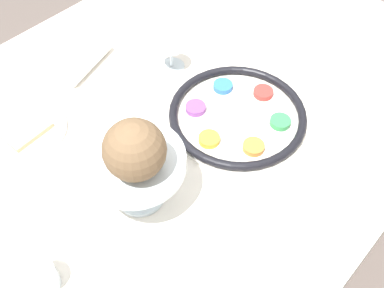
# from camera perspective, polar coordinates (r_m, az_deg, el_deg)

# --- Properties ---
(ground_plane) EXTENTS (8.00, 8.00, 0.00)m
(ground_plane) POSITION_cam_1_polar(r_m,az_deg,el_deg) (1.72, -1.51, -13.48)
(ground_plane) COLOR #564C47
(dining_table) EXTENTS (1.51, 1.04, 0.76)m
(dining_table) POSITION_cam_1_polar(r_m,az_deg,el_deg) (1.38, -1.84, -6.71)
(dining_table) COLOR silver
(dining_table) RESTS_ON ground_plane
(seder_plate) EXTENTS (0.32, 0.32, 0.03)m
(seder_plate) POSITION_cam_1_polar(r_m,az_deg,el_deg) (1.05, 5.77, 3.64)
(seder_plate) COLOR silver
(seder_plate) RESTS_ON dining_table
(wine_glass) EXTENTS (0.07, 0.07, 0.12)m
(wine_glass) POSITION_cam_1_polar(r_m,az_deg,el_deg) (1.13, -2.77, 13.11)
(wine_glass) COLOR silver
(wine_glass) RESTS_ON dining_table
(fruit_stand) EXTENTS (0.19, 0.19, 0.13)m
(fruit_stand) POSITION_cam_1_polar(r_m,az_deg,el_deg) (0.85, -7.16, -2.74)
(fruit_stand) COLOR silver
(fruit_stand) RESTS_ON dining_table
(orange_fruit) EXTENTS (0.07, 0.07, 0.07)m
(orange_fruit) POSITION_cam_1_polar(r_m,az_deg,el_deg) (0.79, -6.64, -1.07)
(orange_fruit) COLOR orange
(orange_fruit) RESTS_ON fruit_stand
(coconut) EXTENTS (0.11, 0.11, 0.11)m
(coconut) POSITION_cam_1_polar(r_m,az_deg,el_deg) (0.77, -7.32, -0.75)
(coconut) COLOR brown
(coconut) RESTS_ON fruit_stand
(bread_plate) EXTENTS (0.20, 0.20, 0.02)m
(bread_plate) POSITION_cam_1_polar(r_m,az_deg,el_deg) (1.10, -20.68, 1.75)
(bread_plate) COLOR silver
(bread_plate) RESTS_ON dining_table
(napkin_roll) EXTENTS (0.17, 0.08, 0.04)m
(napkin_roll) POSITION_cam_1_polar(r_m,az_deg,el_deg) (1.20, -13.12, 10.17)
(napkin_roll) COLOR white
(napkin_roll) RESTS_ON dining_table
(cup_near) EXTENTS (0.06, 0.06, 0.06)m
(cup_near) POSITION_cam_1_polar(r_m,az_deg,el_deg) (1.11, 21.11, 3.83)
(cup_near) COLOR silver
(cup_near) RESTS_ON dining_table
(cup_far) EXTENTS (0.06, 0.06, 0.06)m
(cup_far) POSITION_cam_1_polar(r_m,az_deg,el_deg) (0.86, -18.67, -15.86)
(cup_far) COLOR silver
(cup_far) RESTS_ON dining_table
(fork_left) EXTENTS (0.09, 0.17, 0.01)m
(fork_left) POSITION_cam_1_polar(r_m,az_deg,el_deg) (0.96, 16.77, -6.58)
(fork_left) COLOR silver
(fork_left) RESTS_ON dining_table
(fork_right) EXTENTS (0.09, 0.17, 0.01)m
(fork_right) POSITION_cam_1_polar(r_m,az_deg,el_deg) (0.95, 15.82, -7.74)
(fork_right) COLOR silver
(fork_right) RESTS_ON dining_table
(spoon) EXTENTS (0.16, 0.04, 0.01)m
(spoon) POSITION_cam_1_polar(r_m,az_deg,el_deg) (1.24, -14.34, 10.22)
(spoon) COLOR silver
(spoon) RESTS_ON dining_table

